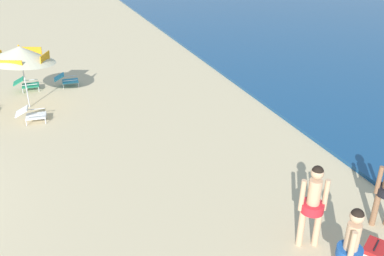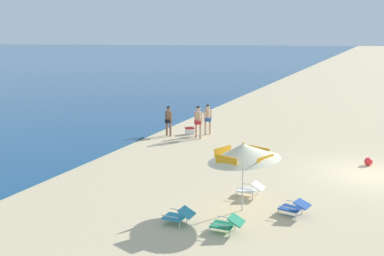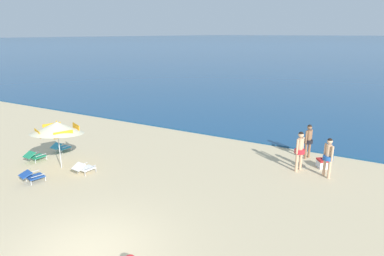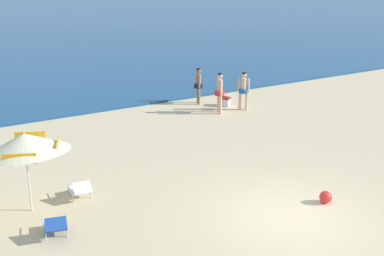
# 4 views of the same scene
# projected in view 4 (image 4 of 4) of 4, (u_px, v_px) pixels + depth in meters

# --- Properties ---
(ground_plane) EXTENTS (800.00, 800.00, 0.00)m
(ground_plane) POSITION_uv_depth(u_px,v_px,m) (290.00, 218.00, 12.73)
(ground_plane) COLOR #D1BA8E
(beach_umbrella_striped_main) EXTENTS (2.78, 2.81, 2.25)m
(beach_umbrella_striped_main) POSITION_uv_depth(u_px,v_px,m) (25.00, 143.00, 12.55)
(beach_umbrella_striped_main) COLOR silver
(beach_umbrella_striped_main) RESTS_ON ground
(lounge_chair_beside_umbrella) EXTENTS (0.63, 0.93, 0.52)m
(lounge_chair_beside_umbrella) POSITION_uv_depth(u_px,v_px,m) (80.00, 189.00, 13.75)
(lounge_chair_beside_umbrella) COLOR white
(lounge_chair_beside_umbrella) RESTS_ON ground
(lounge_chair_spare_folded) EXTENTS (0.73, 0.97, 0.50)m
(lounge_chair_spare_folded) POSITION_uv_depth(u_px,v_px,m) (56.00, 225.00, 11.85)
(lounge_chair_spare_folded) COLOR #1E4799
(lounge_chair_spare_folded) RESTS_ON ground
(person_standing_near_shore) EXTENTS (0.41, 0.41, 1.69)m
(person_standing_near_shore) POSITION_uv_depth(u_px,v_px,m) (244.00, 88.00, 21.81)
(person_standing_near_shore) COLOR #D8A87F
(person_standing_near_shore) RESTS_ON ground
(person_standing_beside) EXTENTS (0.41, 0.46, 1.67)m
(person_standing_beside) POSITION_uv_depth(u_px,v_px,m) (198.00, 83.00, 22.79)
(person_standing_beside) COLOR #8C6042
(person_standing_beside) RESTS_ON ground
(person_wading_in) EXTENTS (0.43, 0.50, 1.77)m
(person_wading_in) POSITION_uv_depth(u_px,v_px,m) (220.00, 90.00, 21.32)
(person_wading_in) COLOR #D8A87F
(person_wading_in) RESTS_ON ground
(cooler_box) EXTENTS (0.56, 0.61, 0.43)m
(cooler_box) POSITION_uv_depth(u_px,v_px,m) (225.00, 101.00, 22.68)
(cooler_box) COLOR white
(cooler_box) RESTS_ON ground
(beach_ball) EXTENTS (0.34, 0.34, 0.34)m
(beach_ball) POSITION_uv_depth(u_px,v_px,m) (326.00, 197.00, 13.49)
(beach_ball) COLOR red
(beach_ball) RESTS_ON ground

